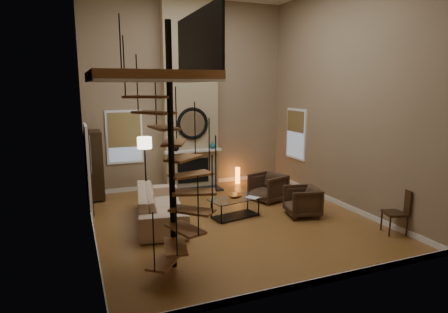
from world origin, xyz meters
name	(u,v)px	position (x,y,z in m)	size (l,w,h in m)	color
ground	(230,219)	(0.00, 0.00, -0.01)	(6.00, 6.50, 0.01)	#A47035
back_wall	(188,95)	(0.00, 3.25, 2.75)	(6.00, 0.02, 5.50)	#8D785B
front_wall	(321,106)	(0.00, -3.25, 2.75)	(6.00, 0.02, 5.50)	#8D785B
left_wall	(85,101)	(-3.00, 0.00, 2.75)	(0.02, 6.50, 5.50)	#8D785B
right_wall	(343,97)	(3.00, 0.00, 2.75)	(0.02, 6.50, 5.50)	#8D785B
baseboard_back	(190,183)	(0.00, 3.24, 0.06)	(6.00, 0.02, 0.12)	white
baseboard_front	(312,283)	(0.00, -3.24, 0.06)	(6.00, 0.02, 0.12)	white
baseboard_left	(94,235)	(-2.99, 0.00, 0.06)	(0.02, 6.50, 0.12)	white
baseboard_right	(336,202)	(2.99, 0.00, 0.06)	(0.02, 6.50, 0.12)	white
chimney_breast	(190,95)	(0.00, 3.06, 2.75)	(1.60, 0.38, 5.50)	tan
hearth	(196,190)	(0.00, 2.57, 0.02)	(1.50, 0.60, 0.04)	black
firebox	(193,170)	(0.00, 2.86, 0.55)	(0.95, 0.02, 0.72)	black
mantel	(194,151)	(0.00, 2.78, 1.15)	(1.70, 0.18, 0.06)	white
mirror_frame	(193,124)	(0.00, 2.84, 1.95)	(0.94, 0.94, 0.10)	black
mirror_disc	(193,124)	(0.00, 2.85, 1.95)	(0.80, 0.80, 0.01)	white
vase_left	(175,147)	(-0.55, 2.82, 1.30)	(0.24, 0.24, 0.25)	black
vase_right	(212,145)	(0.60, 2.82, 1.28)	(0.20, 0.20, 0.21)	#195851
window_back	(125,136)	(-1.90, 3.22, 1.62)	(1.02, 0.06, 1.52)	white
window_right	(296,133)	(2.97, 2.00, 1.63)	(0.06, 1.02, 1.52)	white
entry_door	(89,169)	(-2.95, 1.80, 1.05)	(0.10, 1.05, 2.16)	white
loft	(154,72)	(-2.04, -1.80, 3.24)	(1.70, 2.20, 1.09)	#975F31
spiral_stair	(173,164)	(-1.78, -1.79, 1.78)	(1.47, 1.47, 4.06)	black
hutch	(95,165)	(-2.76, 2.82, 0.95)	(0.38, 0.81, 1.82)	#311F10
sofa	(160,205)	(-1.55, 0.42, 0.40)	(2.53, 0.99, 0.74)	tan
armchair_near	(270,187)	(1.57, 0.98, 0.35)	(0.80, 0.82, 0.75)	#402C1D
armchair_far	(305,201)	(1.72, -0.44, 0.35)	(0.74, 0.76, 0.69)	#402C1D
coffee_table	(235,205)	(0.16, 0.08, 0.28)	(1.29, 0.81, 0.45)	silver
bowl	(234,196)	(0.16, 0.13, 0.50)	(0.37, 0.37, 0.09)	orange
book	(252,198)	(0.51, -0.07, 0.46)	(0.22, 0.29, 0.03)	gray
floor_lamp	(145,148)	(-1.51, 2.27, 1.41)	(0.38, 0.38, 1.70)	black
accent_lamp	(238,176)	(1.47, 2.92, 0.25)	(0.14, 0.14, 0.51)	orange
side_chair	(399,209)	(2.90, -2.10, 0.53)	(0.54, 0.53, 0.94)	#311F10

